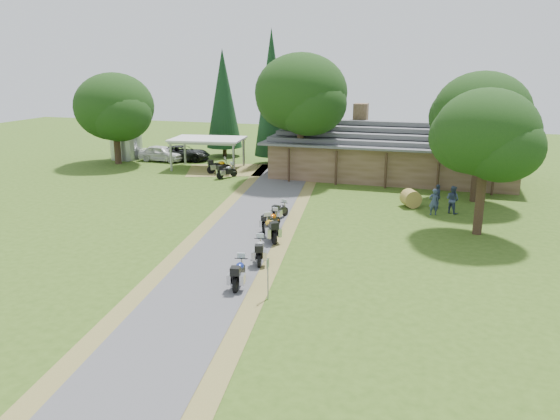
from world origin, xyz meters
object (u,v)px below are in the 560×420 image
(car_white_sedan, at_px, (162,151))
(motorcycle_carport_a, at_px, (219,165))
(motorcycle_row_a, at_px, (239,272))
(motorcycle_row_e, at_px, (281,210))
(motorcycle_row_b, at_px, (260,250))
(hay_bale, at_px, (411,198))
(lodge, at_px, (392,149))
(motorcycle_row_c, at_px, (270,228))
(motorcycle_row_d, at_px, (271,220))
(silo, at_px, (125,127))
(carport, at_px, (208,153))
(car_dark_suv, at_px, (183,149))
(motorcycle_carport_b, at_px, (227,170))

(car_white_sedan, distance_m, motorcycle_carport_a, 8.86)
(motorcycle_row_a, distance_m, motorcycle_row_e, 10.95)
(car_white_sedan, bearing_deg, motorcycle_row_b, -139.18)
(motorcycle_row_e, bearing_deg, hay_bale, -44.15)
(lodge, xyz_separation_m, motorcycle_row_b, (-4.15, -23.12, -1.80))
(motorcycle_row_c, bearing_deg, motorcycle_row_b, 156.63)
(motorcycle_row_d, distance_m, motorcycle_row_e, 2.49)
(car_white_sedan, bearing_deg, lodge, -89.97)
(motorcycle_row_c, bearing_deg, silo, 14.06)
(motorcycle_row_a, relative_size, motorcycle_row_d, 1.06)
(carport, height_order, car_dark_suv, carport)
(motorcycle_row_d, bearing_deg, hay_bale, -33.81)
(lodge, relative_size, motorcycle_row_e, 12.40)
(carport, relative_size, motorcycle_carport_b, 3.46)
(car_dark_suv, bearing_deg, motorcycle_row_d, -151.34)
(motorcycle_row_a, bearing_deg, car_white_sedan, 24.84)
(car_dark_suv, relative_size, motorcycle_carport_b, 3.12)
(motorcycle_row_a, xyz_separation_m, motorcycle_row_e, (-1.36, 10.86, -0.08))
(car_white_sedan, xyz_separation_m, motorcycle_carport_a, (7.95, -3.90, -0.31))
(motorcycle_carport_a, bearing_deg, motorcycle_row_b, -106.36)
(motorcycle_row_a, bearing_deg, motorcycle_row_d, -1.80)
(silo, bearing_deg, motorcycle_row_b, -46.79)
(motorcycle_carport_b, bearing_deg, lodge, -41.45)
(hay_bale, bearing_deg, silo, 159.13)
(motorcycle_row_a, distance_m, hay_bale, 17.60)
(hay_bale, bearing_deg, motorcycle_row_c, -125.95)
(motorcycle_carport_b, xyz_separation_m, hay_bale, (15.94, -5.36, -0.05))
(motorcycle_row_d, distance_m, hay_bale, 11.03)
(lodge, relative_size, motorcycle_carport_b, 11.21)
(motorcycle_row_a, xyz_separation_m, hay_bale, (6.40, 16.39, -0.07))
(hay_bale, bearing_deg, car_white_sedan, 156.48)
(silo, bearing_deg, motorcycle_row_a, -50.08)
(car_white_sedan, distance_m, motorcycle_row_c, 27.70)
(motorcycle_row_a, relative_size, hay_bale, 1.63)
(silo, xyz_separation_m, motorcycle_carport_b, (13.60, -5.90, -2.63))
(motorcycle_row_e, bearing_deg, car_dark_suv, 52.30)
(car_dark_suv, bearing_deg, carport, -136.08)
(motorcycle_row_a, height_order, motorcycle_row_d, motorcycle_row_a)
(car_white_sedan, height_order, motorcycle_row_d, car_white_sedan)
(motorcycle_row_b, bearing_deg, motorcycle_row_e, -7.25)
(silo, distance_m, motorcycle_carport_b, 15.06)
(lodge, xyz_separation_m, motorcycle_row_d, (-5.23, -17.86, -1.82))
(motorcycle_row_c, distance_m, motorcycle_row_d, 1.82)
(car_white_sedan, distance_m, motorcycle_carport_b, 11.02)
(hay_bale, bearing_deg, car_dark_suv, 152.96)
(lodge, distance_m, motorcycle_carport_b, 14.42)
(car_white_sedan, xyz_separation_m, car_dark_suv, (1.88, 0.94, 0.13))
(carport, distance_m, motorcycle_row_c, 22.30)
(motorcycle_row_c, height_order, hay_bale, motorcycle_row_c)
(car_dark_suv, bearing_deg, silo, 86.96)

